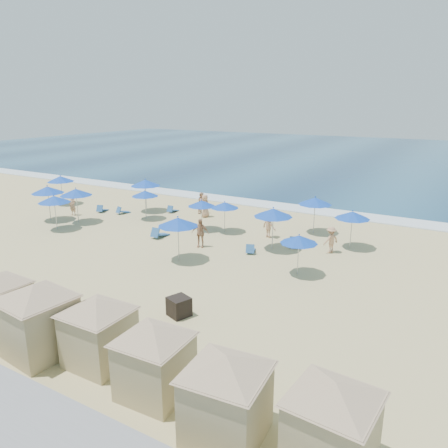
{
  "coord_description": "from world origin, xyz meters",
  "views": [
    {
      "loc": [
        15.44,
        -18.39,
        8.76
      ],
      "look_at": [
        2.83,
        3.0,
        1.75
      ],
      "focal_mm": 35.0,
      "sensor_mm": 36.0,
      "label": 1
    }
  ],
  "objects": [
    {
      "name": "beach_chair_3",
      "position": [
        -2.37,
        3.28,
        0.26
      ],
      "size": [
        0.64,
        1.38,
        0.75
      ],
      "color": "#2A5B9B",
      "rests_on": "ground"
    },
    {
      "name": "beachgoer_5",
      "position": [
        3.92,
        7.04,
        0.84
      ],
      "size": [
        1.23,
        0.94,
        1.68
      ],
      "primitive_type": "imported",
      "rotation": [
        0.0,
        0.0,
        2.81
      ],
      "color": "tan",
      "rests_on": "ground"
    },
    {
      "name": "umbrella_8",
      "position": [
        5.12,
        4.93,
        2.31
      ],
      "size": [
        2.35,
        2.35,
        2.67
      ],
      "color": "#A5A8AD",
      "rests_on": "ground"
    },
    {
      "name": "beachgoer_0",
      "position": [
        -11.96,
        4.49,
        0.82
      ],
      "size": [
        0.63,
        0.45,
        1.65
      ],
      "primitive_type": "imported",
      "rotation": [
        0.0,
        0.0,
        0.09
      ],
      "color": "tan",
      "rests_on": "ground"
    },
    {
      "name": "beachgoer_1",
      "position": [
        -3.5,
        10.24,
        0.85
      ],
      "size": [
        0.73,
        0.89,
        1.7
      ],
      "primitive_type": "imported",
      "rotation": [
        0.0,
        0.0,
        1.68
      ],
      "color": "tan",
      "rests_on": "ground"
    },
    {
      "name": "trash_bin",
      "position": [
        5.3,
        -4.93,
        0.41
      ],
      "size": [
        1.05,
        1.05,
        0.82
      ],
      "primitive_type": "cube",
      "rotation": [
        0.0,
        0.0,
        -0.35
      ],
      "color": "black",
      "rests_on": "ground"
    },
    {
      "name": "ground",
      "position": [
        0.0,
        0.0,
        0.0
      ],
      "size": [
        160.0,
        160.0,
        0.0
      ],
      "primitive_type": "plane",
      "color": "tan",
      "rests_on": "ground"
    },
    {
      "name": "beach_chair_5",
      "position": [
        6.14,
        6.11,
        0.25
      ],
      "size": [
        0.87,
        1.43,
        0.74
      ],
      "color": "#2A5B9B",
      "rests_on": "ground"
    },
    {
      "name": "surf_line",
      "position": [
        0.0,
        15.5,
        0.04
      ],
      "size": [
        160.0,
        2.5,
        0.08
      ],
      "primitive_type": "cube",
      "color": "white",
      "rests_on": "ground"
    },
    {
      "name": "beachgoer_3",
      "position": [
        8.37,
        6.17,
        0.8
      ],
      "size": [
        1.04,
        1.19,
        1.6
      ],
      "primitive_type": "imported",
      "rotation": [
        0.0,
        0.0,
        4.17
      ],
      "color": "tan",
      "rests_on": "ground"
    },
    {
      "name": "cabana_3",
      "position": [
        5.01,
        -9.1,
        1.52
      ],
      "size": [
        4.23,
        4.23,
        2.65
      ],
      "color": "tan",
      "rests_on": "ground"
    },
    {
      "name": "umbrella_9",
      "position": [
        6.13,
        9.56,
        2.24
      ],
      "size": [
        2.27,
        2.27,
        2.59
      ],
      "color": "#A5A8AD",
      "rests_on": "ground"
    },
    {
      "name": "beach_chair_2",
      "position": [
        -5.76,
        9.23,
        0.21
      ],
      "size": [
        0.55,
        1.14,
        0.61
      ],
      "color": "#2A5B9B",
      "rests_on": "ground"
    },
    {
      "name": "beach_chair_1",
      "position": [
        -8.96,
        6.81,
        0.22
      ],
      "size": [
        0.78,
        1.23,
        0.63
      ],
      "color": "#2A5B9B",
      "rests_on": "ground"
    },
    {
      "name": "cabana_4",
      "position": [
        7.72,
        -9.46,
        1.49
      ],
      "size": [
        4.14,
        4.14,
        2.6
      ],
      "color": "tan",
      "rests_on": "ground"
    },
    {
      "name": "cabana_5",
      "position": [
        10.49,
        -9.87,
        1.55
      ],
      "size": [
        4.31,
        4.31,
        2.71
      ],
      "color": "tan",
      "rests_on": "ground"
    },
    {
      "name": "umbrella_11",
      "position": [
        7.94,
        1.92,
        1.93
      ],
      "size": [
        1.95,
        1.95,
        2.22
      ],
      "color": "#A5A8AD",
      "rests_on": "ground"
    },
    {
      "name": "beach_chair_4",
      "position": [
        4.28,
        3.67,
        0.21
      ],
      "size": [
        0.87,
        1.23,
        0.62
      ],
      "color": "#2A5B9B",
      "rests_on": "ground"
    },
    {
      "name": "cabana_2",
      "position": [
        2.72,
        -9.75,
        1.69
      ],
      "size": [
        4.67,
        4.67,
        2.94
      ],
      "color": "tan",
      "rests_on": "ground"
    },
    {
      "name": "umbrella_3",
      "position": [
        -9.81,
        1.15,
        2.18
      ],
      "size": [
        2.21,
        2.21,
        2.51
      ],
      "color": "#A5A8AD",
      "rests_on": "ground"
    },
    {
      "name": "beach_chair_0",
      "position": [
        -10.78,
        6.39,
        0.22
      ],
      "size": [
        0.82,
        1.27,
        0.65
      ],
      "color": "#2A5B9B",
      "rests_on": "ground"
    },
    {
      "name": "umbrella_1",
      "position": [
        -12.25,
        2.56,
        2.36
      ],
      "size": [
        2.39,
        2.39,
        2.72
      ],
      "color": "#A5A8AD",
      "rests_on": "ground"
    },
    {
      "name": "umbrella_2",
      "position": [
        -7.79,
        8.46,
        2.37
      ],
      "size": [
        2.4,
        2.4,
        2.73
      ],
      "color": "#A5A8AD",
      "rests_on": "ground"
    },
    {
      "name": "umbrella_12",
      "position": [
        -9.94,
        3.2,
        2.3
      ],
      "size": [
        2.33,
        2.33,
        2.66
      ],
      "color": "#A5A8AD",
      "rests_on": "ground"
    },
    {
      "name": "umbrella_0",
      "position": [
        -15.83,
        6.7,
        2.25
      ],
      "size": [
        2.28,
        2.28,
        2.59
      ],
      "color": "#A5A8AD",
      "rests_on": "ground"
    },
    {
      "name": "umbrella_4",
      "position": [
        -6.23,
        6.54,
        2.0
      ],
      "size": [
        2.02,
        2.02,
        2.3
      ],
      "color": "#A5A8AD",
      "rests_on": "ground"
    },
    {
      "name": "umbrella_7",
      "position": [
        0.75,
        6.63,
        1.91
      ],
      "size": [
        1.94,
        1.94,
        2.2
      ],
      "color": "#A5A8AD",
      "rests_on": "ground"
    },
    {
      "name": "umbrella_5",
      "position": [
        -0.9,
        6.27,
        1.91
      ],
      "size": [
        1.93,
        1.93,
        2.2
      ],
      "color": "#A5A8AD",
      "rests_on": "ground"
    },
    {
      "name": "beachgoer_2",
      "position": [
        1.07,
        3.08,
        0.91
      ],
      "size": [
        1.15,
        0.81,
        1.81
      ],
      "primitive_type": "imported",
      "rotation": [
        0.0,
        0.0,
        0.38
      ],
      "color": "tan",
      "rests_on": "ground"
    },
    {
      "name": "beachgoer_4",
      "position": [
        -2.62,
        9.34,
        0.89
      ],
      "size": [
        0.74,
        0.98,
        1.78
      ],
      "primitive_type": "imported",
      "rotation": [
        0.0,
        0.0,
        4.49
      ],
      "color": "tan",
      "rests_on": "ground"
    },
    {
      "name": "umbrella_10",
      "position": [
        9.16,
        7.62,
        2.09
      ],
      "size": [
        2.12,
        2.12,
        2.41
      ],
      "color": "#A5A8AD",
      "rests_on": "ground"
    },
    {
      "name": "umbrella_6",
      "position": [
        1.32,
        0.5,
        2.26
      ],
      "size": [
        2.29,
        2.29,
        2.61
      ],
      "color": "#A5A8AD",
      "rests_on": "ground"
    },
    {
      "name": "cabana_6",
      "position": [
        13.21,
        -9.44,
        1.51
      ],
      "size": [
        4.2,
        4.2,
        2.64
      ],
      "color": "tan",
      "rests_on": "ground"
    },
    {
      "name": "ocean",
      "position": [
        0.0,
        55.0,
        0.03
      ],
      "size": [
        160.0,
        80.0,
        0.06
      ],
      "primitive_type": "cube",
      "color": "navy",
      "rests_on": "ground"
    }
  ]
}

